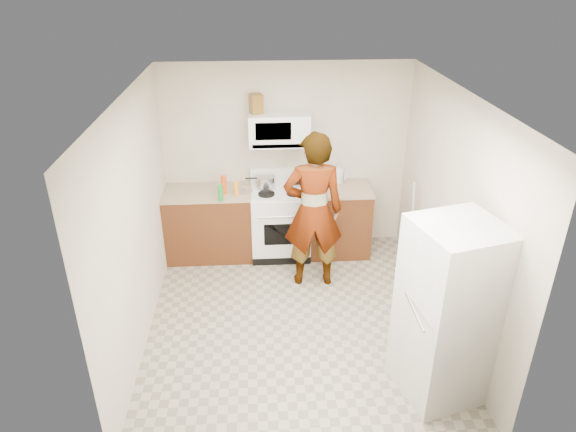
{
  "coord_description": "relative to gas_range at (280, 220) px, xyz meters",
  "views": [
    {
      "loc": [
        -0.39,
        -4.6,
        3.58
      ],
      "look_at": [
        -0.06,
        0.55,
        1.01
      ],
      "focal_mm": 32.0,
      "sensor_mm": 36.0,
      "label": 1
    }
  ],
  "objects": [
    {
      "name": "saucepan",
      "position": [
        -0.18,
        0.09,
        0.53
      ],
      "size": [
        0.31,
        0.31,
        0.13
      ],
      "primitive_type": "cylinder",
      "rotation": [
        0.0,
        0.0,
        0.36
      ],
      "color": "silver",
      "rests_on": "gas_range"
    },
    {
      "name": "tray",
      "position": [
        0.2,
        -0.06,
        0.47
      ],
      "size": [
        0.27,
        0.19,
        0.05
      ],
      "primitive_type": "cube",
      "rotation": [
        0.0,
        0.0,
        0.12
      ],
      "color": "white",
      "rests_on": "gas_range"
    },
    {
      "name": "right_wall",
      "position": [
        1.69,
        -1.48,
        0.76
      ],
      "size": [
        0.02,
        3.6,
        2.5
      ],
      "primitive_type": "cube",
      "color": "beige",
      "rests_on": "floor"
    },
    {
      "name": "person",
      "position": [
        0.35,
        -0.73,
        0.48
      ],
      "size": [
        0.71,
        0.47,
        1.93
      ],
      "primitive_type": "imported",
      "rotation": [
        0.0,
        0.0,
        3.13
      ],
      "color": "tan",
      "rests_on": "floor"
    },
    {
      "name": "bottle_hot_sauce",
      "position": [
        -0.56,
        -0.15,
        0.54
      ],
      "size": [
        0.07,
        0.07,
        0.18
      ],
      "primitive_type": "cylinder",
      "rotation": [
        0.0,
        0.0,
        -0.28
      ],
      "color": "orange",
      "rests_on": "counter_left"
    },
    {
      "name": "kettle",
      "position": [
        0.78,
        0.21,
        0.54
      ],
      "size": [
        0.15,
        0.15,
        0.18
      ],
      "primitive_type": "cylinder",
      "rotation": [
        0.0,
        0.0,
        -0.0
      ],
      "color": "silver",
      "rests_on": "counter_right"
    },
    {
      "name": "back_wall",
      "position": [
        0.1,
        0.31,
        0.76
      ],
      "size": [
        3.2,
        0.02,
        2.5
      ],
      "primitive_type": "cube",
      "color": "beige",
      "rests_on": "floor"
    },
    {
      "name": "cabinet_left",
      "position": [
        -0.94,
        0.01,
        -0.04
      ],
      "size": [
        1.12,
        0.62,
        0.9
      ],
      "primitive_type": "cube",
      "color": "#592B15",
      "rests_on": "floor"
    },
    {
      "name": "bottle_green_cap",
      "position": [
        -0.75,
        -0.3,
        0.55
      ],
      "size": [
        0.08,
        0.08,
        0.21
      ],
      "primitive_type": "cylinder",
      "rotation": [
        0.0,
        0.0,
        0.19
      ],
      "color": "#188432",
      "rests_on": "counter_left"
    },
    {
      "name": "bottle_spray",
      "position": [
        -0.71,
        -0.09,
        0.57
      ],
      "size": [
        0.09,
        0.09,
        0.24
      ],
      "primitive_type": "cylinder",
      "rotation": [
        0.0,
        0.0,
        0.29
      ],
      "color": "#DA4510",
      "rests_on": "counter_left"
    },
    {
      "name": "cabinet_right",
      "position": [
        0.78,
        0.01,
        -0.04
      ],
      "size": [
        0.8,
        0.62,
        0.9
      ],
      "primitive_type": "cube",
      "color": "#592B15",
      "rests_on": "floor"
    },
    {
      "name": "broom",
      "position": [
        1.66,
        -0.42,
        0.12
      ],
      "size": [
        0.17,
        0.23,
        1.2
      ],
      "primitive_type": "cylinder",
      "rotation": [
        0.14,
        -0.14,
        0.16
      ],
      "color": "silver",
      "rests_on": "floor"
    },
    {
      "name": "counter_right",
      "position": [
        0.78,
        0.01,
        0.43
      ],
      "size": [
        0.82,
        0.64,
        0.03
      ],
      "primitive_type": "cube",
      "color": "tan",
      "rests_on": "cabinet_right"
    },
    {
      "name": "fridge",
      "position": [
        1.33,
        -2.56,
        0.36
      ],
      "size": [
        0.86,
        0.86,
        1.7
      ],
      "primitive_type": "cube",
      "rotation": [
        0.0,
        0.0,
        0.26
      ],
      "color": "white",
      "rests_on": "floor"
    },
    {
      "name": "jug",
      "position": [
        -0.28,
        0.14,
        1.53
      ],
      "size": [
        0.18,
        0.18,
        0.24
      ],
      "primitive_type": "cube",
      "rotation": [
        0.0,
        0.0,
        0.36
      ],
      "color": "brown",
      "rests_on": "microwave"
    },
    {
      "name": "floor",
      "position": [
        0.1,
        -1.48,
        -0.49
      ],
      "size": [
        3.6,
        3.6,
        0.0
      ],
      "primitive_type": "plane",
      "color": "gray",
      "rests_on": "ground"
    },
    {
      "name": "gas_range",
      "position": [
        0.0,
        0.0,
        0.0
      ],
      "size": [
        0.76,
        0.65,
        1.13
      ],
      "color": "white",
      "rests_on": "floor"
    },
    {
      "name": "counter_left",
      "position": [
        -0.94,
        0.01,
        0.43
      ],
      "size": [
        1.14,
        0.64,
        0.03
      ],
      "primitive_type": "cube",
      "color": "tan",
      "rests_on": "cabinet_left"
    },
    {
      "name": "pot_lid",
      "position": [
        -0.46,
        -0.02,
        0.46
      ],
      "size": [
        0.29,
        0.29,
        0.01
      ],
      "primitive_type": "cylinder",
      "rotation": [
        0.0,
        0.0,
        -0.29
      ],
      "color": "silver",
      "rests_on": "counter_left"
    },
    {
      "name": "microwave",
      "position": [
        0.0,
        0.13,
        1.21
      ],
      "size": [
        0.76,
        0.38,
        0.4
      ],
      "primitive_type": "cube",
      "color": "white",
      "rests_on": "back_wall"
    }
  ]
}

